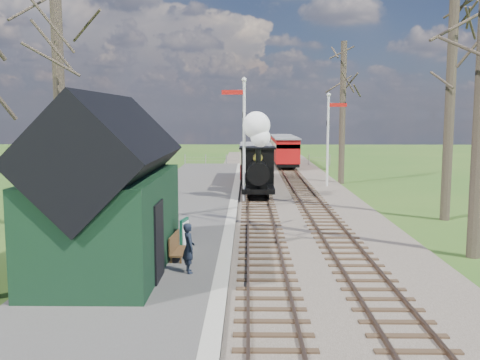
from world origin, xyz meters
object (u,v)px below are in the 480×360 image
object	(u,v)px
station_shed	(109,194)
red_carriage_a	(286,152)
semaphore_far	(329,133)
red_carriage_b	(282,148)
semaphore_near	(243,131)
person	(189,248)
sign_board	(185,234)
coach	(256,161)
bench	(177,247)
locomotive	(257,161)

from	to	relation	value
station_shed	red_carriage_a	xyz separation A→B (m)	(6.90, 29.17, -0.83)
semaphore_far	red_carriage_b	world-z (taller)	semaphore_far
station_shed	red_carriage_a	size ratio (longest dim) A/B	1.29
semaphore_near	person	xyz separation A→B (m)	(-1.32, -12.39, -2.75)
red_carriage_b	sign_board	bearing A→B (deg)	-98.84
coach	red_carriage_a	world-z (taller)	coach
red_carriage_a	semaphore_near	bearing A→B (deg)	-101.10
semaphore_near	red_carriage_a	world-z (taller)	semaphore_near
person	sign_board	bearing A→B (deg)	-8.56
bench	coach	bearing A→B (deg)	81.99
coach	red_carriage_a	size ratio (longest dim) A/B	1.44
locomotive	person	world-z (taller)	locomotive
red_carriage_a	person	distance (m)	29.94
person	locomotive	bearing A→B (deg)	-26.51
person	semaphore_far	bearing A→B (deg)	-37.38
station_shed	bench	size ratio (longest dim) A/B	4.84
coach	station_shed	bearing A→B (deg)	-102.38
semaphore_near	semaphore_far	xyz separation A→B (m)	(5.14, 6.00, -0.27)
coach	person	bearing A→B (deg)	-95.97
station_shed	person	xyz separation A→B (m)	(2.21, -0.39, -1.39)
semaphore_near	sign_board	size ratio (longest dim) A/B	6.22
sign_board	station_shed	bearing A→B (deg)	-132.47
semaphore_near	locomotive	xyz separation A→B (m)	(0.76, 1.52, -1.60)
semaphore_far	red_carriage_a	world-z (taller)	semaphore_far
red_carriage_a	semaphore_far	bearing A→B (deg)	-80.98
semaphore_far	person	size ratio (longest dim) A/B	4.25
semaphore_far	person	xyz separation A→B (m)	(-6.46, -18.39, -2.48)
sign_board	bench	size ratio (longest dim) A/B	0.77
station_shed	bench	world-z (taller)	station_shed
semaphore_far	red_carriage_a	xyz separation A→B (m)	(-1.77, 11.17, -1.91)
locomotive	coach	world-z (taller)	locomotive
station_shed	person	distance (m)	2.64
red_carriage_b	person	bearing A→B (deg)	-97.62
red_carriage_a	sign_board	xyz separation A→B (m)	(-5.08, -27.19, -0.74)
station_shed	red_carriage_b	xyz separation A→B (m)	(6.90, 34.67, -0.83)
red_carriage_b	station_shed	bearing A→B (deg)	-101.25
station_shed	semaphore_far	bearing A→B (deg)	64.28
semaphore_near	sign_board	xyz separation A→B (m)	(-1.72, -10.02, -2.92)
locomotive	station_shed	bearing A→B (deg)	-107.59
red_carriage_a	red_carriage_b	world-z (taller)	same
coach	bench	xyz separation A→B (m)	(-2.61, -18.54, -0.94)
station_shed	red_carriage_b	world-z (taller)	station_shed
red_carriage_a	sign_board	distance (m)	27.67
semaphore_near	red_carriage_b	xyz separation A→B (m)	(3.37, 22.67, -2.18)
semaphore_near	locomotive	bearing A→B (deg)	63.51
semaphore_far	locomotive	world-z (taller)	semaphore_far
red_carriage_b	sign_board	distance (m)	33.09
semaphore_far	sign_board	world-z (taller)	semaphore_far
station_shed	person	bearing A→B (deg)	-10.03
red_carriage_b	bench	size ratio (longest dim) A/B	3.74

